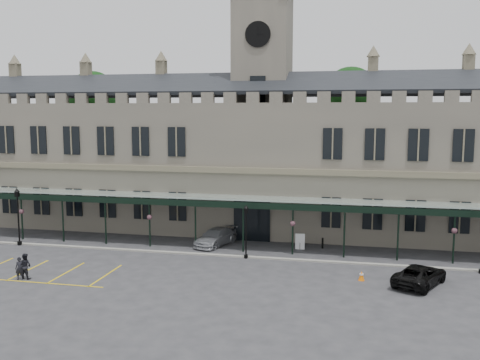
% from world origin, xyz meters
% --- Properties ---
extents(ground, '(140.00, 140.00, 0.00)m').
position_xyz_m(ground, '(0.00, 0.00, 0.00)').
color(ground, '#2F2F32').
extents(station_building, '(60.00, 10.36, 17.30)m').
position_xyz_m(station_building, '(0.00, 15.91, 6.47)').
color(station_building, '#5E594E').
rests_on(station_building, ground).
extents(clock_tower, '(5.60, 5.60, 24.80)m').
position_xyz_m(clock_tower, '(0.00, 16.00, 13.11)').
color(clock_tower, '#5E594E').
rests_on(clock_tower, ground).
extents(canopy, '(50.00, 4.10, 4.30)m').
position_xyz_m(canopy, '(0.00, 7.46, 2.40)').
color(canopy, '#8C9E93').
rests_on(canopy, ground).
extents(kerb, '(60.00, 0.40, 0.12)m').
position_xyz_m(kerb, '(0.00, 5.50, 0.06)').
color(kerb, gray).
rests_on(kerb, ground).
extents(parking_markings, '(16.00, 6.00, 0.01)m').
position_xyz_m(parking_markings, '(-14.00, -1.50, 0.00)').
color(parking_markings, gold).
rests_on(parking_markings, ground).
extents(tree_behind_left, '(6.00, 6.00, 16.00)m').
position_xyz_m(tree_behind_left, '(-22.00, 25.00, 12.81)').
color(tree_behind_left, '#332314').
rests_on(tree_behind_left, ground).
extents(tree_behind_mid, '(6.00, 6.00, 16.00)m').
position_xyz_m(tree_behind_mid, '(8.00, 25.00, 12.81)').
color(tree_behind_mid, '#332314').
rests_on(tree_behind_mid, ground).
extents(lamp_post_left, '(0.46, 0.46, 4.89)m').
position_xyz_m(lamp_post_left, '(-19.01, 5.28, 2.90)').
color(lamp_post_left, black).
rests_on(lamp_post_left, ground).
extents(lamp_post_mid, '(0.40, 0.40, 4.19)m').
position_xyz_m(lamp_post_mid, '(0.61, 5.36, 2.48)').
color(lamp_post_mid, black).
rests_on(lamp_post_mid, ground).
extents(traffic_cone, '(0.42, 0.42, 0.66)m').
position_xyz_m(traffic_cone, '(9.30, 1.63, 0.32)').
color(traffic_cone, orange).
rests_on(traffic_cone, ground).
extents(sign_board, '(0.77, 0.11, 1.31)m').
position_xyz_m(sign_board, '(4.42, 8.89, 0.64)').
color(sign_board, black).
rests_on(sign_board, ground).
extents(bollard_left, '(0.18, 0.18, 0.99)m').
position_xyz_m(bollard_left, '(-2.05, 9.77, 0.49)').
color(bollard_left, black).
rests_on(bollard_left, ground).
extents(bollard_right, '(0.16, 0.16, 0.89)m').
position_xyz_m(bollard_right, '(6.22, 9.61, 0.44)').
color(bollard_right, black).
rests_on(bollard_right, ground).
extents(car_taxi, '(3.35, 5.21, 1.40)m').
position_xyz_m(car_taxi, '(-2.72, 8.80, 0.70)').
color(car_taxi, '#A3A5AB').
rests_on(car_taxi, ground).
extents(car_van, '(4.22, 5.35, 1.35)m').
position_xyz_m(car_van, '(13.00, 1.47, 0.68)').
color(car_van, black).
rests_on(car_van, ground).
extents(person_a, '(0.66, 0.54, 1.57)m').
position_xyz_m(person_a, '(-13.20, -3.11, 0.78)').
color(person_a, black).
rests_on(person_a, ground).
extents(person_b, '(0.90, 0.72, 1.76)m').
position_xyz_m(person_b, '(-12.99, -2.81, 0.88)').
color(person_b, black).
rests_on(person_b, ground).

